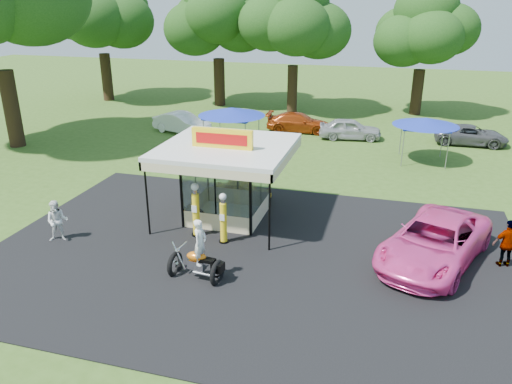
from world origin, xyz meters
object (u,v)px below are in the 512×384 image
gas_pump_right (223,220)px  bg_car_d (471,135)px  motorcycle (199,255)px  spectator_east_b (508,244)px  bg_car_a (182,123)px  bg_car_c (350,129)px  tent_west (232,112)px  gas_station_kiosk (227,180)px  pink_sedan (434,242)px  kiosk_car (243,190)px  gas_pump_left (196,211)px  tent_east (426,122)px  bg_car_b (299,122)px  spectator_west (57,221)px

gas_pump_right → bg_car_d: gas_pump_right is taller
motorcycle → spectator_east_b: bearing=26.0°
motorcycle → bg_car_a: motorcycle is taller
spectator_east_b → bg_car_c: bearing=-80.8°
motorcycle → tent_west: size_ratio=0.57×
gas_station_kiosk → gas_pump_right: gas_station_kiosk is taller
spectator_east_b → bg_car_d: bearing=-106.9°
motorcycle → tent_west: 15.30m
pink_sedan → bg_car_a: (-16.61, 15.02, -0.10)m
kiosk_car → spectator_east_b: (11.11, -3.59, 0.44)m
bg_car_a → gas_pump_left: bearing=-137.1°
gas_pump_left → tent_east: (9.15, 13.05, 1.29)m
gas_pump_right → tent_east: (7.87, 13.33, 1.39)m
motorcycle → bg_car_b: 21.21m
bg_car_a → tent_west: (5.05, -3.74, 1.88)m
gas_station_kiosk → motorcycle: 5.33m
gas_pump_right → bg_car_c: bearing=79.5°
gas_station_kiosk → motorcycle: (0.73, -5.21, -0.87)m
kiosk_car → pink_sedan: pink_sedan is taller
pink_sedan → spectator_east_b: size_ratio=3.27×
gas_pump_right → spectator_west: (-6.44, -1.63, -0.16)m
gas_pump_left → tent_east: 15.99m
gas_station_kiosk → spectator_east_b: gas_station_kiosk is taller
kiosk_car → bg_car_b: 13.78m
pink_sedan → gas_station_kiosk: bearing=-169.6°
gas_pump_right → pink_sedan: 7.99m
bg_car_b → pink_sedan: bearing=-156.6°
spectator_west → gas_pump_left: bearing=-4.4°
gas_pump_left → spectator_east_b: gas_pump_left is taller
pink_sedan → bg_car_b: size_ratio=1.29×
pink_sedan → spectator_west: spectator_west is taller
gas_pump_left → motorcycle: 3.40m
pink_sedan → spectator_east_b: 2.53m
bg_car_b → tent_east: size_ratio=1.23×
pink_sedan → spectator_west: size_ratio=3.49×
tent_east → spectator_west: bearing=-133.7°
bg_car_b → bg_car_c: (3.81, -1.05, 0.04)m
kiosk_car → tent_east: size_ratio=0.74×
spectator_east_b → tent_east: size_ratio=0.48×
bg_car_b → bg_car_d: bearing=-93.6°
bg_car_a → tent_west: tent_west is taller
bg_car_b → tent_west: (-2.99, -6.44, 1.94)m
pink_sedan → tent_west: bearing=157.5°
bg_car_a → bg_car_d: 19.90m
gas_pump_left → gas_pump_right: bearing=-12.2°
kiosk_car → bg_car_c: bg_car_c is taller
gas_pump_left → tent_west: (-2.33, 11.64, 1.51)m
gas_station_kiosk → tent_west: (-2.96, 9.54, 0.84)m
motorcycle → spectator_west: motorcycle is taller
gas_pump_right → bg_car_a: size_ratio=0.48×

